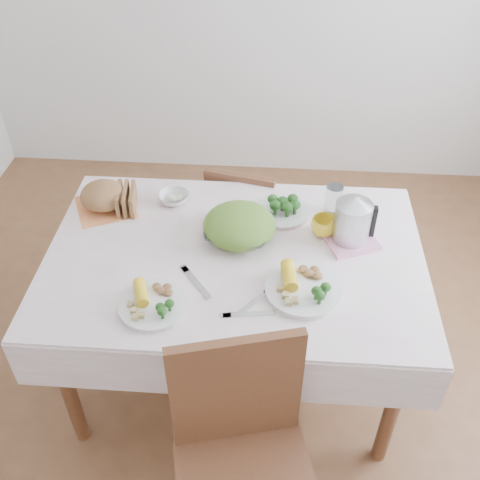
# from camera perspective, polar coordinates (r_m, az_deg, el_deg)

# --- Properties ---
(floor) EXTENTS (3.60, 3.60, 0.00)m
(floor) POSITION_cam_1_polar(r_m,az_deg,el_deg) (2.80, -0.45, -13.12)
(floor) COLOR brown
(floor) RESTS_ON ground
(dining_table) EXTENTS (1.40, 0.90, 0.75)m
(dining_table) POSITION_cam_1_polar(r_m,az_deg,el_deg) (2.50, -0.49, -8.03)
(dining_table) COLOR brown
(dining_table) RESTS_ON floor
(tablecloth) EXTENTS (1.50, 1.00, 0.01)m
(tablecloth) POSITION_cam_1_polar(r_m,az_deg,el_deg) (2.23, -0.55, -1.56)
(tablecloth) COLOR white
(tablecloth) RESTS_ON dining_table
(chair_far) EXTENTS (0.43, 0.43, 0.79)m
(chair_far) POSITION_cam_1_polar(r_m,az_deg,el_deg) (2.93, 0.83, 2.98)
(chair_far) COLOR brown
(chair_far) RESTS_ON floor
(salad_bowl) EXTENTS (0.32, 0.32, 0.07)m
(salad_bowl) POSITION_cam_1_polar(r_m,az_deg,el_deg) (2.28, -0.06, 0.90)
(salad_bowl) COLOR white
(salad_bowl) RESTS_ON tablecloth
(dinner_plate_left) EXTENTS (0.26, 0.26, 0.02)m
(dinner_plate_left) POSITION_cam_1_polar(r_m,az_deg,el_deg) (2.04, -8.80, -6.57)
(dinner_plate_left) COLOR white
(dinner_plate_left) RESTS_ON tablecloth
(dinner_plate_right) EXTENTS (0.34, 0.34, 0.02)m
(dinner_plate_right) POSITION_cam_1_polar(r_m,az_deg,el_deg) (2.08, 6.43, -5.06)
(dinner_plate_right) COLOR white
(dinner_plate_right) RESTS_ON tablecloth
(broccoli_plate) EXTENTS (0.25, 0.25, 0.02)m
(broccoli_plate) POSITION_cam_1_polar(r_m,az_deg,el_deg) (2.43, 4.29, 2.86)
(broccoli_plate) COLOR beige
(broccoli_plate) RESTS_ON tablecloth
(napkin) EXTENTS (0.32, 0.32, 0.00)m
(napkin) POSITION_cam_1_polar(r_m,az_deg,el_deg) (2.54, -13.49, 3.30)
(napkin) COLOR #F1874A
(napkin) RESTS_ON tablecloth
(bread_loaf) EXTENTS (0.24, 0.23, 0.12)m
(bread_loaf) POSITION_cam_1_polar(r_m,az_deg,el_deg) (2.50, -13.69, 4.32)
(bread_loaf) COLOR brown
(bread_loaf) RESTS_ON napkin
(fruit_bowl) EXTENTS (0.18, 0.18, 0.04)m
(fruit_bowl) POSITION_cam_1_polar(r_m,az_deg,el_deg) (2.50, -6.70, 4.26)
(fruit_bowl) COLOR white
(fruit_bowl) RESTS_ON tablecloth
(yellow_mug) EXTENTS (0.10, 0.10, 0.08)m
(yellow_mug) POSITION_cam_1_polar(r_m,az_deg,el_deg) (2.32, 8.48, 1.40)
(yellow_mug) COLOR yellow
(yellow_mug) RESTS_ON tablecloth
(glass_tumbler) EXTENTS (0.09, 0.09, 0.14)m
(glass_tumbler) POSITION_cam_1_polar(r_m,az_deg,el_deg) (2.43, 9.45, 3.91)
(glass_tumbler) COLOR white
(glass_tumbler) RESTS_ON tablecloth
(pink_tray) EXTENTS (0.26, 0.26, 0.02)m
(pink_tray) POSITION_cam_1_polar(r_m,az_deg,el_deg) (2.33, 11.04, 0.12)
(pink_tray) COLOR pink
(pink_tray) RESTS_ON tablecloth
(electric_kettle) EXTENTS (0.16, 0.16, 0.21)m
(electric_kettle) POSITION_cam_1_polar(r_m,az_deg,el_deg) (2.26, 11.40, 2.30)
(electric_kettle) COLOR #B2B5BA
(electric_kettle) RESTS_ON pink_tray
(fork_left) EXTENTS (0.14, 0.17, 0.00)m
(fork_left) POSITION_cam_1_polar(r_m,az_deg,el_deg) (2.12, -4.49, -4.30)
(fork_left) COLOR silver
(fork_left) RESTS_ON tablecloth
(fork_right) EXTENTS (0.13, 0.15, 0.00)m
(fork_right) POSITION_cam_1_polar(r_m,az_deg,el_deg) (2.04, 1.41, -6.29)
(fork_right) COLOR silver
(fork_right) RESTS_ON tablecloth
(knife) EXTENTS (0.19, 0.05, 0.00)m
(knife) POSITION_cam_1_polar(r_m,az_deg,el_deg) (2.00, 0.96, -7.52)
(knife) COLOR silver
(knife) RESTS_ON tablecloth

